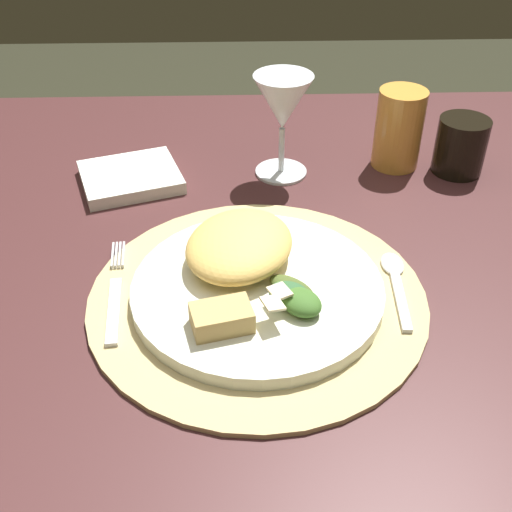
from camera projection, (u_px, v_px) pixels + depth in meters
The scene contains 12 objects.
dining_table at pixel (234, 359), 0.81m from camera, with size 1.37×0.96×0.75m.
placemat at pixel (257, 297), 0.67m from camera, with size 0.36×0.36×0.01m, color tan.
dinner_plate at pixel (257, 290), 0.66m from camera, with size 0.26×0.26×0.02m, color silver.
pasta_serving at pixel (239, 245), 0.68m from camera, with size 0.13×0.11×0.04m, color #EBBC5C.
salad_greens at pixel (294, 296), 0.63m from camera, with size 0.07×0.08×0.03m.
bread_piece at pixel (222, 318), 0.60m from camera, with size 0.06×0.04×0.02m, color tan.
fork at pixel (115, 295), 0.67m from camera, with size 0.03×0.17×0.00m.
spoon at pixel (395, 277), 0.69m from camera, with size 0.02×0.13×0.01m.
napkin at pixel (131, 177), 0.86m from camera, with size 0.13×0.11×0.02m, color silver.
wine_glass at pixel (283, 106), 0.83m from camera, with size 0.08×0.08×0.14m.
amber_tumbler at pixel (399, 129), 0.87m from camera, with size 0.07×0.07×0.11m, color gold.
dark_tumbler at pixel (461, 146), 0.87m from camera, with size 0.07×0.07×0.08m, color black.
Camera 1 is at (0.01, -0.57, 1.19)m, focal length 44.76 mm.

